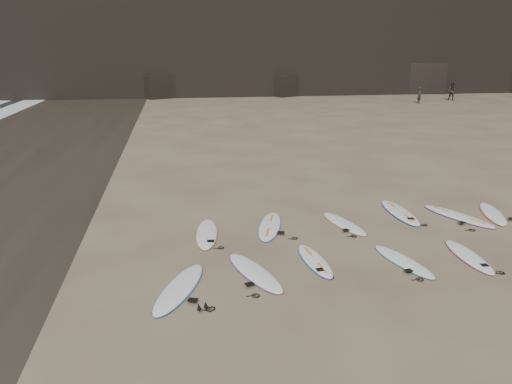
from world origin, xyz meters
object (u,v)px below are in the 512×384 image
surfboard_7 (344,223)px  person_b (453,91)px  surfboard_8 (400,212)px  person_a (420,95)px  surfboard_6 (270,226)px  surfboard_9 (458,216)px  surfboard_1 (255,272)px  surfboard_5 (207,233)px  surfboard_4 (469,256)px  surfboard_2 (315,260)px  surfboard_3 (403,261)px  surfboard_0 (179,288)px  surfboard_10 (493,213)px

surfboard_7 → person_b: size_ratio=1.25×
surfboard_8 → person_a: bearing=63.8°
surfboard_6 → person_a: bearing=73.1°
surfboard_9 → person_a: bearing=43.3°
surfboard_1 → surfboard_9: surfboard_9 is taller
surfboard_8 → person_a: (16.53, 31.49, 0.75)m
surfboard_5 → surfboard_6: (2.00, 0.34, 0.00)m
surfboard_4 → person_a: person_a is taller
surfboard_2 → person_b: bearing=51.6°
surfboard_3 → surfboard_1: bearing=166.8°
surfboard_3 → surfboard_6: size_ratio=0.87×
surfboard_2 → surfboard_9: 6.28m
surfboard_1 → person_a: (22.14, 35.30, 0.75)m
surfboard_3 → surfboard_0: bearing=172.1°
surfboard_0 → surfboard_4: surfboard_0 is taller
surfboard_0 → surfboard_6: surfboard_0 is taller
surfboard_2 → surfboard_4: 4.18m
surfboard_7 → surfboard_8: (2.23, 0.75, 0.01)m
surfboard_1 → surfboard_8: size_ratio=0.94×
surfboard_6 → surfboard_9: size_ratio=0.97×
surfboard_0 → surfboard_10: 11.18m
surfboard_2 → surfboard_7: (1.70, 2.61, 0.00)m
surfboard_10 → surfboard_4: bearing=-112.5°
surfboard_6 → surfboard_1: bearing=-90.7°
surfboard_0 → surfboard_6: (2.87, 3.77, -0.00)m
surfboard_6 → surfboard_8: bearing=23.8°
surfboard_10 → person_b: bearing=81.4°
surfboard_7 → person_b: bearing=41.6°
surfboard_1 → surfboard_3: surfboard_1 is taller
surfboard_5 → surfboard_0: bearing=-98.7°
surfboard_0 → surfboard_4: size_ratio=1.14×
surfboard_8 → person_b: size_ratio=1.47×
surfboard_6 → surfboard_4: bearing=-16.6°
person_b → surfboard_2: bearing=-92.4°
surfboard_2 → surfboard_4: (4.17, -0.39, 0.00)m
surfboard_9 → surfboard_6: bearing=157.4°
surfboard_8 → surfboard_10: (3.05, -0.62, -0.01)m
surfboard_8 → surfboard_1: bearing=-144.3°
surfboard_7 → surfboard_3: bearing=-92.9°
surfboard_8 → person_a: size_ratio=1.73×
person_b → person_a: bearing=-123.3°
surfboard_4 → surfboard_8: surfboard_8 is taller
surfboard_7 → surfboard_1: bearing=-151.9°
surfboard_0 → surfboard_2: 3.69m
person_a → surfboard_0: bearing=-175.7°
surfboard_3 → surfboard_8: size_ratio=0.84×
surfboard_3 → surfboard_10: size_ratio=0.94×
person_a → surfboard_1: bearing=-173.9°
surfboard_7 → surfboard_8: size_ratio=0.85×
surfboard_9 → surfboard_5: bearing=159.8°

